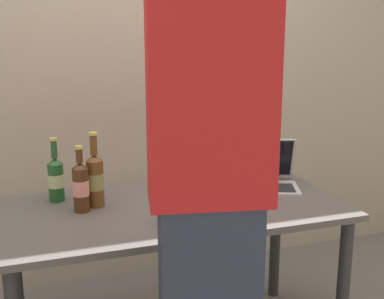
{
  "coord_description": "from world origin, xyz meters",
  "views": [
    {
      "loc": [
        -0.63,
        -2.11,
        1.55
      ],
      "look_at": [
        0.09,
        0.0,
        0.99
      ],
      "focal_mm": 48.82,
      "sensor_mm": 36.0,
      "label": 1
    }
  ],
  "objects_px": {
    "laptop": "(266,175)",
    "coffee_mug": "(172,211)",
    "beer_bottle_green": "(56,178)",
    "beer_bottle_brown": "(95,179)",
    "person_figure": "(210,197)",
    "beer_bottle_dark": "(81,186)"
  },
  "relations": [
    {
      "from": "laptop",
      "to": "coffee_mug",
      "type": "distance_m",
      "value": 0.67
    },
    {
      "from": "beer_bottle_dark",
      "to": "beer_bottle_brown",
      "type": "distance_m",
      "value": 0.08
    },
    {
      "from": "laptop",
      "to": "beer_bottle_green",
      "type": "relative_size",
      "value": 1.32
    },
    {
      "from": "beer_bottle_brown",
      "to": "coffee_mug",
      "type": "height_order",
      "value": "beer_bottle_brown"
    },
    {
      "from": "laptop",
      "to": "coffee_mug",
      "type": "xyz_separation_m",
      "value": [
        -0.58,
        -0.33,
        -0.0
      ]
    },
    {
      "from": "laptop",
      "to": "beer_bottle_green",
      "type": "height_order",
      "value": "beer_bottle_green"
    },
    {
      "from": "beer_bottle_dark",
      "to": "coffee_mug",
      "type": "distance_m",
      "value": 0.42
    },
    {
      "from": "beer_bottle_brown",
      "to": "person_figure",
      "type": "relative_size",
      "value": 0.18
    },
    {
      "from": "beer_bottle_dark",
      "to": "beer_bottle_brown",
      "type": "relative_size",
      "value": 0.87
    },
    {
      "from": "beer_bottle_dark",
      "to": "person_figure",
      "type": "xyz_separation_m",
      "value": [
        0.36,
        -0.61,
        0.11
      ]
    },
    {
      "from": "beer_bottle_brown",
      "to": "coffee_mug",
      "type": "distance_m",
      "value": 0.41
    },
    {
      "from": "beer_bottle_green",
      "to": "beer_bottle_dark",
      "type": "height_order",
      "value": "beer_bottle_green"
    },
    {
      "from": "laptop",
      "to": "beer_bottle_brown",
      "type": "xyz_separation_m",
      "value": [
        -0.85,
        -0.02,
        0.07
      ]
    },
    {
      "from": "laptop",
      "to": "beer_bottle_dark",
      "type": "xyz_separation_m",
      "value": [
        -0.92,
        -0.07,
        0.06
      ]
    },
    {
      "from": "beer_bottle_brown",
      "to": "laptop",
      "type": "bearing_deg",
      "value": 1.51
    },
    {
      "from": "beer_bottle_green",
      "to": "laptop",
      "type": "bearing_deg",
      "value": -6.01
    },
    {
      "from": "coffee_mug",
      "to": "beer_bottle_brown",
      "type": "bearing_deg",
      "value": 130.88
    },
    {
      "from": "beer_bottle_green",
      "to": "coffee_mug",
      "type": "height_order",
      "value": "beer_bottle_green"
    },
    {
      "from": "beer_bottle_green",
      "to": "person_figure",
      "type": "height_order",
      "value": "person_figure"
    },
    {
      "from": "beer_bottle_dark",
      "to": "coffee_mug",
      "type": "bearing_deg",
      "value": -37.85
    },
    {
      "from": "laptop",
      "to": "beer_bottle_dark",
      "type": "bearing_deg",
      "value": -175.73
    },
    {
      "from": "laptop",
      "to": "beer_bottle_dark",
      "type": "height_order",
      "value": "beer_bottle_dark"
    }
  ]
}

